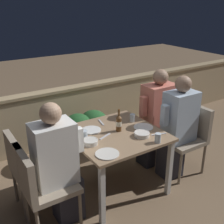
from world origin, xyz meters
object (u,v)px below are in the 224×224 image
at_px(person_white_polo, 59,165).
at_px(chair_left_far, 28,165).
at_px(person_blue_shirt, 177,127).
at_px(chair_right_far, 167,122).
at_px(beer_bottle, 119,123).
at_px(potted_plant, 158,109).
at_px(chair_left_near, 39,182).
at_px(chair_right_near, 188,132).
at_px(person_coral_top, 156,118).

bearing_deg(person_white_polo, chair_left_far, 122.38).
bearing_deg(person_blue_shirt, chair_right_far, 63.39).
xyz_separation_m(person_white_polo, chair_right_far, (1.68, 0.34, -0.11)).
height_order(chair_right_far, beer_bottle, beer_bottle).
distance_m(chair_left_far, potted_plant, 2.36).
bearing_deg(chair_left_far, person_blue_shirt, -10.90).
relative_size(person_white_polo, potted_plant, 1.78).
height_order(person_white_polo, person_blue_shirt, person_blue_shirt).
bearing_deg(chair_left_near, beer_bottle, 9.98).
bearing_deg(person_blue_shirt, chair_left_far, 169.10).
distance_m(chair_left_near, chair_right_near, 1.90).
xyz_separation_m(chair_right_near, person_blue_shirt, (-0.20, 0.00, 0.11)).
height_order(chair_right_far, potted_plant, chair_right_far).
relative_size(person_blue_shirt, potted_plant, 1.79).
xyz_separation_m(person_blue_shirt, person_coral_top, (-0.02, 0.35, -0.00)).
bearing_deg(potted_plant, beer_bottle, -148.46).
height_order(person_blue_shirt, potted_plant, person_blue_shirt).
relative_size(chair_left_near, chair_right_far, 1.00).
height_order(chair_right_near, chair_right_far, same).
xyz_separation_m(chair_left_near, potted_plant, (2.27, 0.96, -0.10)).
height_order(chair_left_near, beer_bottle, beer_bottle).
bearing_deg(chair_right_far, person_blue_shirt, -116.61).
relative_size(chair_right_near, person_coral_top, 0.68).
bearing_deg(beer_bottle, chair_right_far, 10.68).
distance_m(chair_left_near, person_coral_top, 1.71).
relative_size(chair_left_far, beer_bottle, 3.35).
height_order(person_coral_top, potted_plant, person_coral_top).
relative_size(chair_left_far, chair_right_far, 1.00).
bearing_deg(chair_right_far, beer_bottle, -169.32).
height_order(chair_right_near, person_coral_top, person_coral_top).
relative_size(chair_left_near, chair_left_far, 1.00).
relative_size(person_blue_shirt, person_coral_top, 1.00).
relative_size(chair_right_far, beer_bottle, 3.35).
bearing_deg(person_coral_top, person_white_polo, -166.98).
bearing_deg(potted_plant, person_white_polo, -155.08).
relative_size(person_white_polo, chair_right_far, 1.46).
distance_m(chair_right_near, potted_plant, 1.04).
bearing_deg(chair_right_near, chair_right_far, 93.97).
distance_m(chair_left_near, person_blue_shirt, 1.70).
distance_m(chair_left_far, person_blue_shirt, 1.74).
height_order(chair_left_far, beer_bottle, beer_bottle).
bearing_deg(chair_left_far, chair_left_near, -89.66).
bearing_deg(person_blue_shirt, person_coral_top, 93.94).
xyz_separation_m(person_white_polo, chair_right_near, (1.70, -0.01, -0.11)).
distance_m(person_white_polo, person_coral_top, 1.51).
bearing_deg(person_coral_top, chair_left_far, -179.23).
relative_size(chair_right_far, potted_plant, 1.21).
distance_m(chair_left_near, person_white_polo, 0.23).
bearing_deg(chair_left_near, chair_left_far, 90.34).
bearing_deg(potted_plant, chair_right_near, -110.82).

